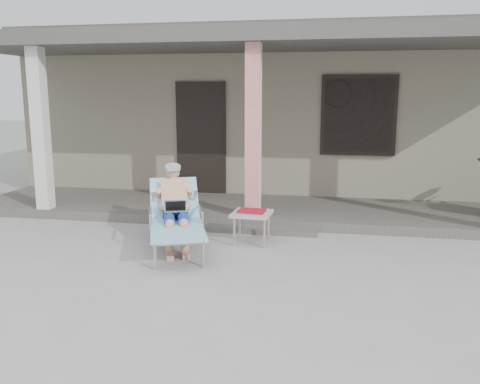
# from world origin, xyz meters

# --- Properties ---
(ground) EXTENTS (60.00, 60.00, 0.00)m
(ground) POSITION_xyz_m (0.00, 0.00, 0.00)
(ground) COLOR #9E9E99
(ground) RESTS_ON ground
(house) EXTENTS (10.40, 5.40, 3.30)m
(house) POSITION_xyz_m (0.00, 6.50, 1.67)
(house) COLOR gray
(house) RESTS_ON ground
(porch_deck) EXTENTS (10.00, 2.00, 0.15)m
(porch_deck) POSITION_xyz_m (0.00, 3.00, 0.07)
(porch_deck) COLOR #605B56
(porch_deck) RESTS_ON ground
(porch_overhang) EXTENTS (10.00, 2.30, 2.85)m
(porch_overhang) POSITION_xyz_m (0.00, 2.95, 2.79)
(porch_overhang) COLOR silver
(porch_overhang) RESTS_ON porch_deck
(porch_step) EXTENTS (2.00, 0.30, 0.07)m
(porch_step) POSITION_xyz_m (0.00, 1.85, 0.04)
(porch_step) COLOR #605B56
(porch_step) RESTS_ON ground
(lounger) EXTENTS (1.20, 1.81, 1.14)m
(lounger) POSITION_xyz_m (-0.83, 0.88, 0.70)
(lounger) COLOR #B7B7BC
(lounger) RESTS_ON ground
(side_table) EXTENTS (0.55, 0.55, 0.46)m
(side_table) POSITION_xyz_m (0.12, 1.31, 0.39)
(side_table) COLOR #B3B4AF
(side_table) RESTS_ON ground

